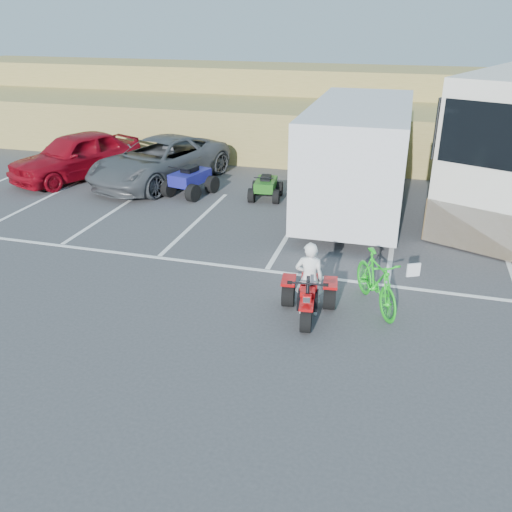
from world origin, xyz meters
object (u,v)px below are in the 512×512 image
(quad_atv_green, at_px, (266,199))
(green_dirt_bike, at_px, (376,281))
(grey_pickup, at_px, (160,161))
(red_car, at_px, (77,155))
(rider, at_px, (309,279))
(red_trike_atv, at_px, (307,317))
(quad_atv_blue, at_px, (191,195))
(cargo_trailer, at_px, (358,155))

(quad_atv_green, bearing_deg, green_dirt_bike, -64.02)
(grey_pickup, bearing_deg, red_car, -157.23)
(rider, bearing_deg, green_dirt_bike, -160.91)
(red_trike_atv, relative_size, quad_atv_blue, 0.92)
(red_trike_atv, xyz_separation_m, cargo_trailer, (0.18, 6.42, 1.68))
(green_dirt_bike, bearing_deg, quad_atv_green, 95.02)
(rider, bearing_deg, red_car, -43.99)
(red_trike_atv, distance_m, cargo_trailer, 6.64)
(quad_atv_blue, distance_m, quad_atv_green, 2.45)
(rider, distance_m, green_dirt_bike, 1.39)
(rider, relative_size, red_car, 0.32)
(red_trike_atv, height_order, quad_atv_green, red_trike_atv)
(green_dirt_bike, bearing_deg, cargo_trailer, 72.94)
(cargo_trailer, relative_size, quad_atv_green, 5.20)
(green_dirt_bike, relative_size, quad_atv_green, 1.48)
(red_car, bearing_deg, quad_atv_green, 19.74)
(grey_pickup, height_order, quad_atv_blue, grey_pickup)
(quad_atv_green, bearing_deg, red_trike_atv, -75.32)
(green_dirt_bike, relative_size, cargo_trailer, 0.28)
(rider, distance_m, cargo_trailer, 6.34)
(grey_pickup, bearing_deg, quad_atv_blue, -16.75)
(green_dirt_bike, height_order, cargo_trailer, cargo_trailer)
(red_trike_atv, xyz_separation_m, quad_atv_blue, (-5.07, 6.56, 0.00))
(quad_atv_green, bearing_deg, red_car, 169.55)
(cargo_trailer, bearing_deg, green_dirt_bike, -79.94)
(green_dirt_bike, distance_m, grey_pickup, 10.38)
(red_car, relative_size, cargo_trailer, 0.71)
(red_trike_atv, bearing_deg, grey_pickup, 123.65)
(red_trike_atv, relative_size, quad_atv_green, 1.14)
(rider, xyz_separation_m, cargo_trailer, (0.20, 6.27, 0.93))
(rider, distance_m, quad_atv_green, 7.20)
(red_trike_atv, distance_m, green_dirt_bike, 1.54)
(red_car, distance_m, quad_atv_green, 7.07)
(red_car, bearing_deg, green_dirt_bike, -7.36)
(red_trike_atv, height_order, red_car, red_car)
(green_dirt_bike, height_order, red_car, red_car)
(red_trike_atv, xyz_separation_m, grey_pickup, (-6.59, 7.60, 0.75))
(red_trike_atv, height_order, grey_pickup, grey_pickup)
(cargo_trailer, distance_m, quad_atv_blue, 5.51)
(red_trike_atv, height_order, green_dirt_bike, green_dirt_bike)
(cargo_trailer, bearing_deg, quad_atv_blue, 178.20)
(rider, xyz_separation_m, grey_pickup, (-6.58, 7.45, -0.00))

